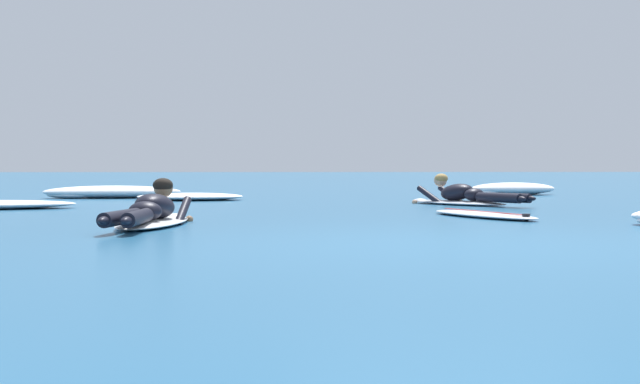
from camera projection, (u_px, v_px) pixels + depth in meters
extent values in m
plane|color=#235B84|center=(350.00, 199.00, 17.58)|extent=(120.00, 120.00, 0.00)
ellipsoid|color=white|center=(154.00, 222.00, 9.78)|extent=(0.81, 2.21, 0.07)
ellipsoid|color=white|center=(175.00, 216.00, 10.81)|extent=(0.23, 0.22, 0.06)
ellipsoid|color=black|center=(155.00, 206.00, 9.83)|extent=(0.47, 0.74, 0.35)
ellipsoid|color=black|center=(145.00, 211.00, 9.43)|extent=(0.37, 0.32, 0.20)
cylinder|color=black|center=(121.00, 218.00, 8.82)|extent=(0.29, 0.94, 0.14)
ellipsoid|color=black|center=(104.00, 221.00, 8.36)|extent=(0.12, 0.23, 0.08)
cylinder|color=black|center=(138.00, 218.00, 8.81)|extent=(0.19, 0.93, 0.14)
ellipsoid|color=black|center=(127.00, 221.00, 8.34)|extent=(0.12, 0.23, 0.08)
cylinder|color=black|center=(143.00, 212.00, 10.23)|extent=(0.15, 0.59, 0.34)
sphere|color=#8C6647|center=(151.00, 219.00, 10.61)|extent=(0.09, 0.09, 0.09)
cylinder|color=black|center=(183.00, 212.00, 10.18)|extent=(0.15, 0.59, 0.34)
sphere|color=#8C6647|center=(189.00, 220.00, 10.55)|extent=(0.09, 0.09, 0.09)
sphere|color=#8C6647|center=(163.00, 188.00, 10.23)|extent=(0.21, 0.21, 0.21)
ellipsoid|color=black|center=(163.00, 185.00, 10.21)|extent=(0.24, 0.22, 0.16)
ellipsoid|color=silver|center=(459.00, 203.00, 14.82)|extent=(1.55, 1.95, 0.07)
ellipsoid|color=silver|center=(420.00, 200.00, 15.56)|extent=(0.29, 0.28, 0.06)
ellipsoid|color=black|center=(457.00, 192.00, 14.85)|extent=(0.69, 0.76, 0.34)
ellipsoid|color=black|center=(474.00, 195.00, 14.54)|extent=(0.44, 0.42, 0.20)
cylinder|color=black|center=(499.00, 198.00, 14.02)|extent=(0.55, 0.84, 0.14)
ellipsoid|color=black|center=(520.00, 199.00, 13.64)|extent=(0.20, 0.24, 0.08)
cylinder|color=black|center=(506.00, 198.00, 14.11)|extent=(0.63, 0.80, 0.14)
ellipsoid|color=black|center=(530.00, 198.00, 13.76)|extent=(0.20, 0.24, 0.08)
cylinder|color=black|center=(431.00, 197.00, 15.02)|extent=(0.41, 0.57, 0.35)
sphere|color=tan|center=(415.00, 202.00, 15.35)|extent=(0.09, 0.09, 0.09)
cylinder|color=black|center=(452.00, 196.00, 15.26)|extent=(0.41, 0.57, 0.35)
sphere|color=tan|center=(436.00, 202.00, 15.57)|extent=(0.09, 0.09, 0.09)
sphere|color=tan|center=(440.00, 180.00, 15.16)|extent=(0.21, 0.21, 0.21)
ellipsoid|color=#AD894C|center=(441.00, 178.00, 15.14)|extent=(0.29, 0.29, 0.16)
ellipsoid|color=silver|center=(484.00, 214.00, 11.33)|extent=(1.21, 2.12, 0.07)
cube|color=red|center=(484.00, 211.00, 11.33)|extent=(0.65, 1.66, 0.01)
cone|color=black|center=(526.00, 221.00, 10.55)|extent=(0.13, 0.13, 0.16)
ellipsoid|color=white|center=(513.00, 189.00, 19.64)|extent=(1.95, 1.19, 0.26)
ellipsoid|color=white|center=(530.00, 190.00, 19.87)|extent=(0.76, 0.63, 0.18)
ellipsoid|color=white|center=(490.00, 192.00, 19.44)|extent=(0.68, 0.50, 0.14)
ellipsoid|color=white|center=(112.00, 192.00, 17.79)|extent=(2.65, 1.15, 0.24)
ellipsoid|color=white|center=(147.00, 193.00, 18.02)|extent=(1.01, 0.65, 0.17)
ellipsoid|color=white|center=(70.00, 195.00, 17.59)|extent=(1.01, 0.67, 0.13)
ellipsoid|color=white|center=(29.00, 205.00, 13.70)|extent=(1.05, 0.81, 0.09)
ellipsoid|color=white|center=(190.00, 197.00, 16.76)|extent=(1.94, 1.29, 0.13)
ellipsoid|color=white|center=(217.00, 197.00, 16.98)|extent=(0.82, 0.76, 0.09)
ellipsoid|color=white|center=(158.00, 199.00, 16.58)|extent=(0.77, 0.70, 0.07)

